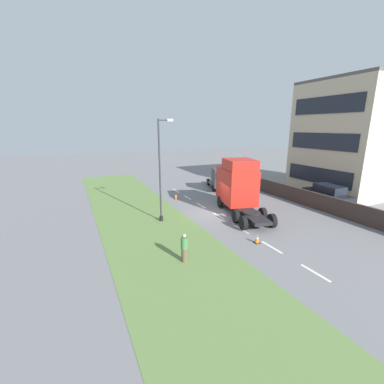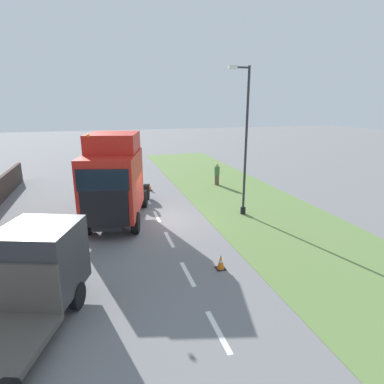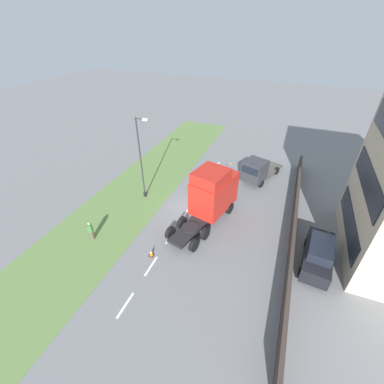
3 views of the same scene
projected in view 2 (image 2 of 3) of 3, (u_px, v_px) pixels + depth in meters
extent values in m
plane|color=slate|center=(159.00, 221.00, 17.06)|extent=(120.00, 120.00, 0.00)
cube|color=#607F42|center=(261.00, 210.00, 18.66)|extent=(7.00, 44.00, 0.01)
cube|color=white|center=(137.00, 178.00, 26.59)|extent=(0.16, 1.80, 0.00)
cube|color=white|center=(142.00, 188.00, 23.63)|extent=(0.16, 1.80, 0.00)
cube|color=white|center=(148.00, 200.00, 20.67)|extent=(0.16, 1.80, 0.00)
cube|color=white|center=(157.00, 216.00, 17.71)|extent=(0.16, 1.80, 0.00)
cube|color=white|center=(169.00, 239.00, 14.75)|extent=(0.16, 1.80, 0.00)
cube|color=white|center=(187.00, 274.00, 11.79)|extent=(0.16, 1.80, 0.00)
cube|color=white|center=(218.00, 331.00, 8.83)|extent=(0.16, 1.80, 0.00)
cube|color=black|center=(121.00, 203.00, 17.82)|extent=(3.11, 7.67, 0.24)
cube|color=red|center=(113.00, 183.00, 15.75)|extent=(3.38, 4.63, 2.94)
cube|color=black|center=(105.00, 209.00, 13.89)|extent=(2.05, 0.56, 1.65)
cube|color=black|center=(102.00, 180.00, 13.54)|extent=(2.17, 0.59, 0.94)
cube|color=red|center=(113.00, 142.00, 15.83)|extent=(2.92, 3.18, 0.90)
sphere|color=orange|center=(88.00, 135.00, 13.86)|extent=(0.14, 0.14, 0.14)
cylinder|color=black|center=(126.00, 192.00, 19.41)|extent=(1.64, 1.64, 0.12)
cylinder|color=black|center=(136.00, 223.00, 15.35)|extent=(0.56, 1.09, 1.04)
cylinder|color=black|center=(88.00, 223.00, 15.26)|extent=(0.56, 1.09, 1.04)
cylinder|color=black|center=(144.00, 199.00, 19.17)|extent=(0.56, 1.09, 1.04)
cylinder|color=black|center=(106.00, 199.00, 19.08)|extent=(0.56, 1.09, 1.04)
cylinder|color=black|center=(147.00, 192.00, 20.63)|extent=(0.56, 1.09, 1.04)
cylinder|color=black|center=(111.00, 192.00, 20.54)|extent=(0.56, 1.09, 1.04)
cube|color=#333338|center=(42.00, 259.00, 9.48)|extent=(2.63, 2.65, 2.07)
cube|color=black|center=(57.00, 232.00, 10.39)|extent=(1.72, 0.64, 0.75)
cube|color=#4C4742|center=(23.00, 289.00, 8.52)|extent=(1.97, 0.78, 1.45)
cylinder|color=black|center=(17.00, 294.00, 9.86)|extent=(0.49, 0.83, 0.80)
cylinder|color=black|center=(77.00, 296.00, 9.76)|extent=(0.49, 0.83, 0.80)
cylinder|color=black|center=(243.00, 211.00, 18.05)|extent=(0.29, 0.29, 0.40)
cylinder|color=#2D2D33|center=(246.00, 144.00, 17.04)|extent=(0.13, 0.13, 7.85)
cylinder|color=#2D2D33|center=(241.00, 67.00, 15.89)|extent=(0.90, 0.09, 0.09)
cube|color=silver|center=(233.00, 67.00, 15.77)|extent=(0.44, 0.20, 0.16)
cylinder|color=brown|center=(217.00, 180.00, 24.36)|extent=(0.34, 0.34, 0.80)
cylinder|color=#3F723F|center=(217.00, 171.00, 24.17)|extent=(0.39, 0.39, 0.63)
sphere|color=tan|center=(217.00, 165.00, 24.05)|extent=(0.22, 0.22, 0.22)
cube|color=black|center=(150.00, 190.00, 22.94)|extent=(0.36, 0.36, 0.03)
cone|color=orange|center=(150.00, 186.00, 22.86)|extent=(0.28, 0.28, 0.55)
cylinder|color=white|center=(150.00, 186.00, 22.85)|extent=(0.17, 0.17, 0.07)
cube|color=black|center=(221.00, 268.00, 12.13)|extent=(0.36, 0.36, 0.03)
cone|color=orange|center=(221.00, 262.00, 12.05)|extent=(0.28, 0.28, 0.55)
cylinder|color=white|center=(221.00, 261.00, 12.05)|extent=(0.17, 0.17, 0.07)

